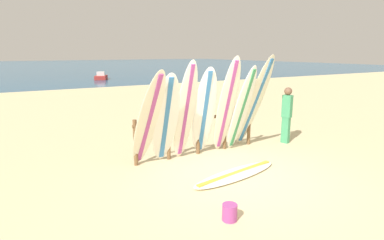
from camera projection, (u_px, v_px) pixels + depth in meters
ground_plane at (236, 178)px, 6.25m from camera, size 120.00×120.00×0.00m
ocean_water at (34, 66)px, 55.25m from camera, size 120.00×80.00×0.01m
surfboard_rack at (198, 129)px, 7.63m from camera, size 3.34×0.09×1.04m
surfboard_leaning_far_left at (148, 120)px, 6.49m from camera, size 0.75×1.19×2.18m
surfboard_leaning_left at (166, 120)px, 6.74m from camera, size 0.67×1.00×2.10m
surfboard_leaning_center_left at (185, 111)px, 7.02m from camera, size 0.53×0.75×2.34m
surfboard_leaning_center at (204, 112)px, 7.31m from camera, size 0.70×0.90×2.19m
surfboard_leaning_center_right at (227, 106)px, 7.44m from camera, size 0.61×1.04×2.43m
surfboard_leaning_right at (241, 109)px, 7.67m from camera, size 0.58×0.89×2.21m
surfboard_leaning_far_right at (254, 102)px, 7.97m from camera, size 0.72×1.16×2.45m
surfboard_lying_on_sand at (236, 174)px, 6.38m from camera, size 2.32×0.90×0.08m
beachgoer_standing at (287, 113)px, 8.52m from camera, size 0.22×0.28×1.56m
small_boat_offshore at (101, 77)px, 28.74m from camera, size 1.64×2.24×0.71m
sand_bucket at (230, 212)px, 4.67m from camera, size 0.23×0.23×0.26m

